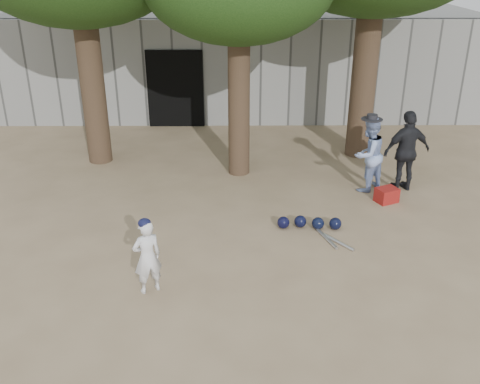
{
  "coord_description": "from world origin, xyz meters",
  "views": [
    {
      "loc": [
        0.54,
        -7.34,
        4.75
      ],
      "look_at": [
        0.6,
        1.0,
        0.95
      ],
      "focal_mm": 40.0,
      "sensor_mm": 36.0,
      "label": 1
    }
  ],
  "objects_px": {
    "spectator_blue": "(368,155)",
    "boy_player": "(147,257)",
    "red_bag": "(387,195)",
    "spectator_dark": "(407,151)"
  },
  "relations": [
    {
      "from": "boy_player",
      "to": "spectator_blue",
      "type": "xyz_separation_m",
      "value": [
        4.11,
        3.75,
        0.2
      ]
    },
    {
      "from": "spectator_blue",
      "to": "spectator_dark",
      "type": "relative_size",
      "value": 0.92
    },
    {
      "from": "spectator_dark",
      "to": "red_bag",
      "type": "distance_m",
      "value": 1.07
    },
    {
      "from": "spectator_blue",
      "to": "spectator_dark",
      "type": "bearing_deg",
      "value": 141.49
    },
    {
      "from": "boy_player",
      "to": "red_bag",
      "type": "xyz_separation_m",
      "value": [
        4.41,
        3.12,
        -0.45
      ]
    },
    {
      "from": "boy_player",
      "to": "red_bag",
      "type": "bearing_deg",
      "value": -172.99
    },
    {
      "from": "spectator_blue",
      "to": "boy_player",
      "type": "bearing_deg",
      "value": 4.58
    },
    {
      "from": "boy_player",
      "to": "red_bag",
      "type": "relative_size",
      "value": 2.84
    },
    {
      "from": "spectator_dark",
      "to": "red_bag",
      "type": "height_order",
      "value": "spectator_dark"
    },
    {
      "from": "boy_player",
      "to": "spectator_dark",
      "type": "xyz_separation_m",
      "value": [
        4.91,
        3.74,
        0.28
      ]
    }
  ]
}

